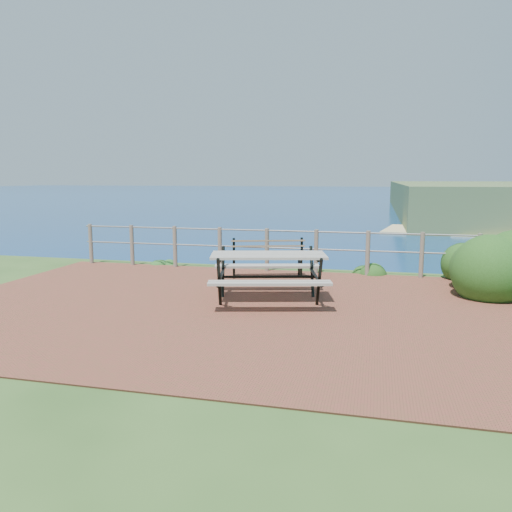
% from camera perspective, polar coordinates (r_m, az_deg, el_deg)
% --- Properties ---
extents(ground, '(10.00, 7.00, 0.12)m').
position_cam_1_polar(ground, '(8.56, -3.57, -5.85)').
color(ground, brown).
rests_on(ground, ground).
extents(ocean, '(1200.00, 1200.00, 0.00)m').
position_cam_1_polar(ocean, '(207.93, 13.04, 8.14)').
color(ocean, '#155582').
rests_on(ocean, ground).
extents(safety_railing, '(9.40, 0.10, 1.00)m').
position_cam_1_polar(safety_railing, '(11.63, 1.26, 0.99)').
color(safety_railing, '#6B5B4C').
rests_on(safety_railing, ground).
extents(picnic_table, '(2.13, 1.69, 0.84)m').
position_cam_1_polar(picnic_table, '(8.80, 1.41, -1.85)').
color(picnic_table, gray).
rests_on(picnic_table, ground).
extents(park_bench, '(1.63, 0.84, 0.89)m').
position_cam_1_polar(park_bench, '(10.93, 1.28, 0.55)').
color(park_bench, brown).
rests_on(park_bench, ground).
extents(shrub_right_front, '(1.58, 1.58, 2.24)m').
position_cam_1_polar(shrub_right_front, '(10.52, 26.87, -4.02)').
color(shrub_right_front, '#1E4214').
rests_on(shrub_right_front, ground).
extents(shrub_right_edge, '(1.02, 1.02, 1.45)m').
position_cam_1_polar(shrub_right_edge, '(11.79, 23.89, -2.51)').
color(shrub_right_edge, '#1E4214').
rests_on(shrub_right_edge, ground).
extents(shrub_lip_west, '(0.66, 0.66, 0.36)m').
position_cam_1_polar(shrub_lip_west, '(12.99, -10.96, -0.90)').
color(shrub_lip_west, '#205620').
rests_on(shrub_lip_west, ground).
extents(shrub_lip_east, '(0.66, 0.66, 0.35)m').
position_cam_1_polar(shrub_lip_east, '(11.87, 12.83, -1.88)').
color(shrub_lip_east, '#1E4214').
rests_on(shrub_lip_east, ground).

